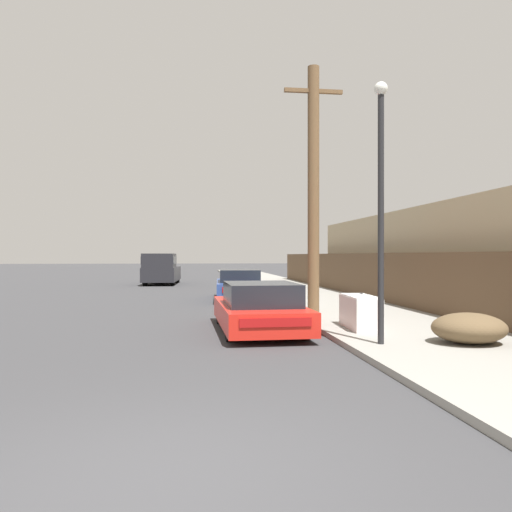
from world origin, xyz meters
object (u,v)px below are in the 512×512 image
(parked_sports_car_red, at_px, (259,309))
(street_lamp, at_px, (381,193))
(discarded_fridge, at_px, (360,312))
(utility_pole, at_px, (313,187))
(pickup_truck, at_px, (161,269))
(brush_pile, at_px, (469,328))
(car_parked_mid, at_px, (239,285))

(parked_sports_car_red, bearing_deg, street_lamp, -53.99)
(discarded_fridge, bearing_deg, street_lamp, -94.75)
(parked_sports_car_red, distance_m, utility_pole, 4.88)
(pickup_truck, height_order, street_lamp, street_lamp)
(utility_pole, bearing_deg, discarded_fridge, -85.36)
(utility_pole, xyz_separation_m, street_lamp, (-0.03, -5.53, -0.89))
(parked_sports_car_red, height_order, pickup_truck, pickup_truck)
(utility_pole, distance_m, brush_pile, 6.89)
(car_parked_mid, bearing_deg, parked_sports_car_red, -89.05)
(utility_pole, distance_m, street_lamp, 5.60)
(discarded_fridge, distance_m, street_lamp, 3.30)
(parked_sports_car_red, xyz_separation_m, street_lamp, (2.02, -2.66, 2.49))
(car_parked_mid, height_order, pickup_truck, pickup_truck)
(discarded_fridge, relative_size, brush_pile, 1.19)
(car_parked_mid, distance_m, street_lamp, 11.67)
(parked_sports_car_red, xyz_separation_m, pickup_truck, (-3.56, 19.99, 0.42))
(car_parked_mid, xyz_separation_m, pickup_truck, (-3.87, 11.37, 0.37))
(street_lamp, xyz_separation_m, brush_pile, (1.73, -0.15, -2.62))
(parked_sports_car_red, relative_size, utility_pole, 0.61)
(car_parked_mid, relative_size, utility_pole, 0.64)
(discarded_fridge, distance_m, parked_sports_car_red, 2.40)
(discarded_fridge, height_order, street_lamp, street_lamp)
(pickup_truck, relative_size, street_lamp, 1.05)
(street_lamp, bearing_deg, discarded_fridge, 81.61)
(utility_pole, bearing_deg, pickup_truck, 108.13)
(pickup_truck, xyz_separation_m, utility_pole, (5.61, -17.13, 2.96))
(discarded_fridge, bearing_deg, utility_pole, 98.28)
(parked_sports_car_red, distance_m, street_lamp, 4.17)
(parked_sports_car_red, relative_size, pickup_truck, 0.86)
(parked_sports_car_red, relative_size, brush_pile, 3.16)
(utility_pole, height_order, street_lamp, utility_pole)
(car_parked_mid, bearing_deg, utility_pole, -70.20)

